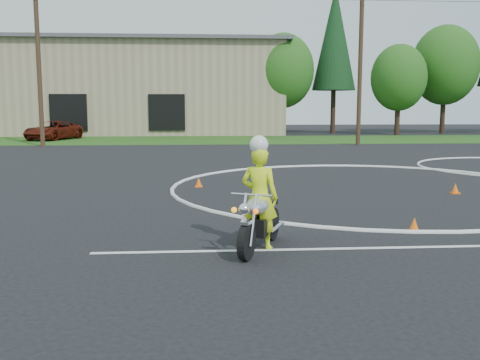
{
  "coord_description": "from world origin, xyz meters",
  "views": [
    {
      "loc": [
        -5.06,
        -13.04,
        2.5
      ],
      "look_at": [
        -4.35,
        -2.92,
        1.1
      ],
      "focal_mm": 40.0,
      "sensor_mm": 36.0,
      "label": 1
    }
  ],
  "objects": [
    {
      "name": "grass_strip",
      "position": [
        0.0,
        27.0,
        0.01
      ],
      "size": [
        120.0,
        10.0,
        0.02
      ],
      "primitive_type": "cube",
      "color": "#1E4714",
      "rests_on": "ground"
    },
    {
      "name": "ground",
      "position": [
        0.0,
        0.0,
        0.0
      ],
      "size": [
        120.0,
        120.0,
        0.0
      ],
      "primitive_type": "plane",
      "color": "black",
      "rests_on": "ground"
    },
    {
      "name": "warehouse",
      "position": [
        -18.0,
        39.99,
        4.16
      ],
      "size": [
        41.0,
        17.0,
        8.3
      ],
      "color": "tan",
      "rests_on": "ground"
    },
    {
      "name": "course_markings",
      "position": [
        2.17,
        4.35,
        0.01
      ],
      "size": [
        19.05,
        19.05,
        0.12
      ],
      "color": "silver",
      "rests_on": "ground"
    },
    {
      "name": "pickup_grp",
      "position": [
        -16.24,
        28.02,
        0.7
      ],
      "size": [
        3.86,
        5.53,
        1.4
      ],
      "rotation": [
        0.0,
        0.0,
        -0.34
      ],
      "color": "#501209",
      "rests_on": "ground"
    },
    {
      "name": "rider_primary_grp",
      "position": [
        -4.07,
        -3.82,
        0.97
      ],
      "size": [
        0.78,
        0.67,
        2.01
      ],
      "rotation": [
        0.0,
        0.0,
        -0.42
      ],
      "color": "#DDF71A",
      "rests_on": "ground"
    },
    {
      "name": "treeline",
      "position": [
        14.78,
        34.61,
        6.62
      ],
      "size": [
        38.2,
        8.1,
        14.52
      ],
      "color": "#382619",
      "rests_on": "ground"
    },
    {
      "name": "primary_motorcycle",
      "position": [
        -4.08,
        -3.95,
        0.53
      ],
      "size": [
        1.08,
        1.93,
        1.08
      ],
      "rotation": [
        0.0,
        0.0,
        -0.42
      ],
      "color": "black",
      "rests_on": "ground"
    },
    {
      "name": "utility_poles",
      "position": [
        5.0,
        21.0,
        5.2
      ],
      "size": [
        41.6,
        1.12,
        10.0
      ],
      "color": "#473321",
      "rests_on": "ground"
    }
  ]
}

